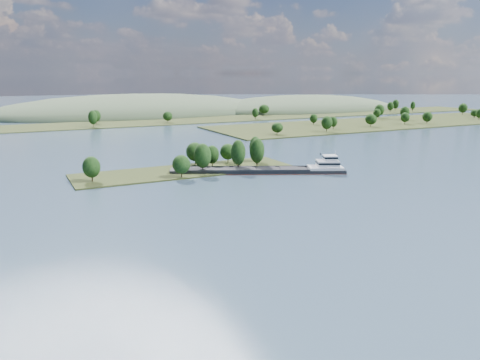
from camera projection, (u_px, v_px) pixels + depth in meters
ground at (246, 204)px, 160.48m from camera, size 1800.00×1800.00×0.00m
tree_island at (199, 162)px, 213.76m from camera, size 100.00×31.75×15.16m
right_bank at (384, 122)px, 417.87m from camera, size 320.00×90.00×14.95m
back_shoreline at (107, 124)px, 407.70m from camera, size 900.00×60.00×15.75m
hill_east at (303, 110)px, 578.93m from camera, size 260.00×140.00×36.00m
hill_west at (138, 114)px, 518.19m from camera, size 320.00×160.00×44.00m
cargo_barge at (271, 170)px, 210.48m from camera, size 75.16×41.03×10.61m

